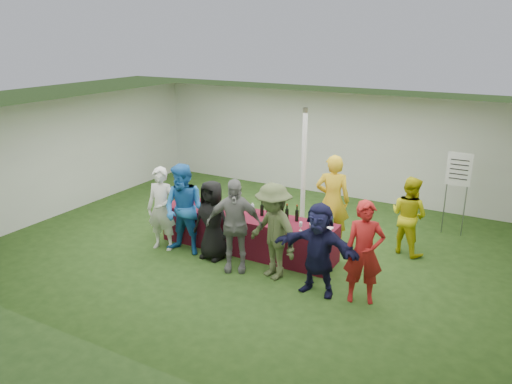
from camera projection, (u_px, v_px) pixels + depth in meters
The scene contains 18 objects.
ground at pixel (255, 247), 10.14m from camera, with size 60.00×60.00×0.00m, color #284719.
tent at pixel (304, 172), 10.49m from camera, with size 10.00×10.00×10.00m.
serving_table at pixel (247, 232), 9.88m from camera, with size 3.60×0.80×0.75m, color maroon.
wine_bottles at pixel (278, 212), 9.55m from camera, with size 0.79×0.13×0.32m.
wine_glasses at pixel (219, 209), 9.75m from camera, with size 2.74×0.10×0.16m.
water_bottle at pixel (253, 209), 9.76m from camera, with size 0.07×0.07×0.23m.
bar_towel at pixel (325, 228), 9.05m from camera, with size 0.25×0.18×0.03m, color white.
dump_bucket at pixel (316, 229), 8.84m from camera, with size 0.24×0.24×0.18m, color slate.
wine_list_sign at pixel (458, 176), 10.36m from camera, with size 0.50×0.03×1.80m.
staff_pourer at pixel (332, 201), 9.96m from camera, with size 0.69×0.45×1.89m, color gold.
staff_back at pixel (409, 215), 9.64m from camera, with size 0.76×0.59×1.56m, color gold.
customer_0 at pixel (162, 209), 9.82m from camera, with size 0.61×0.40×1.68m, color silver.
customer_1 at pixel (184, 210), 9.60m from camera, with size 0.87×0.68×1.79m, color blue.
customer_2 at pixel (212, 220), 9.42m from camera, with size 0.76×0.49×1.55m, color black.
customer_3 at pixel (234, 225), 8.92m from camera, with size 1.02×0.42×1.73m, color slate.
customer_4 at pixel (273, 231), 8.64m from camera, with size 1.12×0.64×1.74m, color #495430.
customer_5 at pixel (319, 249), 8.13m from camera, with size 1.46×0.47×1.58m, color #151538.
customer_6 at pixel (364, 253), 7.86m from camera, with size 0.62×0.41×1.70m, color #A41919.
Camera 1 is at (4.53, -8.13, 4.18)m, focal length 35.00 mm.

